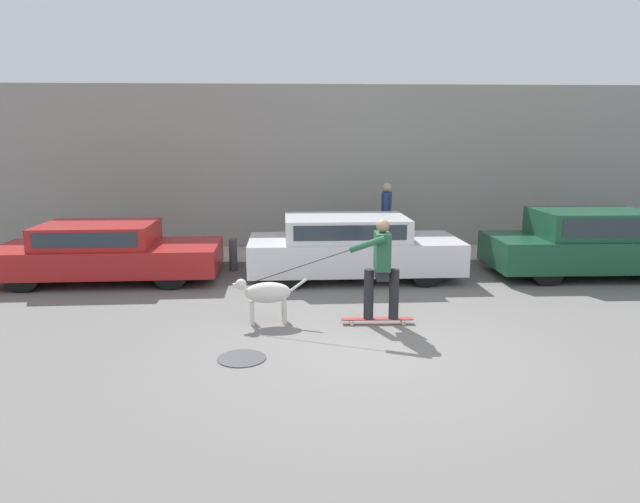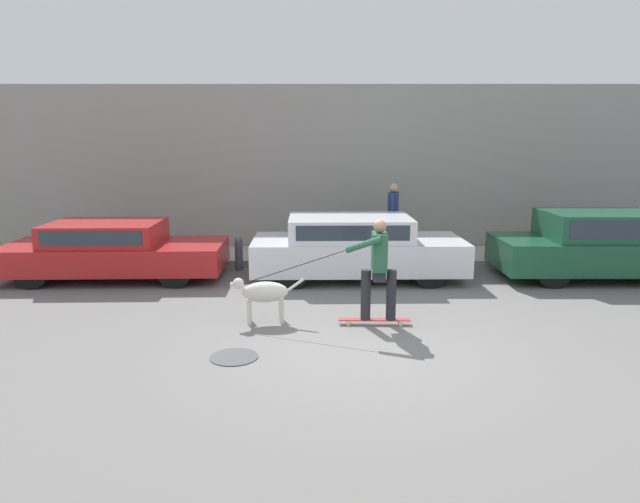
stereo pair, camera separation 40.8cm
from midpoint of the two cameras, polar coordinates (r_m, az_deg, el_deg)
The scene contains 11 objects.
ground_plane at distance 7.86m, azimuth 5.76°, elevation -9.72°, with size 36.00×36.00×0.00m, color slate.
back_wall at distance 14.39m, azimuth 3.15°, elevation 8.18°, with size 32.00×0.30×4.10m.
sidewalk_curb at distance 13.56m, azimuth 3.31°, elevation -0.44°, with size 30.00×1.84×0.14m.
parked_car_0 at distance 12.24m, azimuth -19.04°, elevation 0.10°, with size 4.43×1.97×1.16m.
parked_car_1 at distance 11.59m, azimuth 4.64°, elevation 0.40°, with size 4.28×1.92×1.27m.
parked_car_2 at distance 13.02m, azimuth 27.51°, elevation 0.45°, with size 4.47×1.81×1.37m.
dog at distance 8.82m, azimuth -4.31°, elevation -4.16°, with size 1.14×0.39×0.71m.
skateboarder at distance 8.64m, azimuth 7.21°, elevation -1.48°, with size 2.64×0.62×1.62m.
pedestrian_with_bag at distance 13.12m, azimuth 8.24°, elevation 3.51°, with size 0.30×0.69×1.68m.
manhole_cover at distance 7.61m, azimuth -7.02°, elevation -10.43°, with size 0.63×0.63×0.01m.
fire_hydrant at distance 12.43m, azimuth -7.16°, elevation -0.06°, with size 0.18×0.18×0.75m.
Camera 2 is at (-0.57, -7.31, 2.79)m, focal length 32.00 mm.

